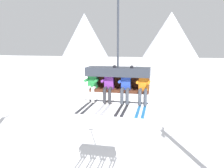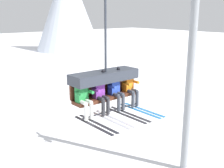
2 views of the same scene
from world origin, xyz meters
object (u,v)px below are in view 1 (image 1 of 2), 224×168
object	(u,v)px
chairlift_chair	(118,74)
skier_purple	(109,84)
skier_green	(92,84)
skier_blue	(126,85)
skier_orange	(143,86)

from	to	relation	value
chairlift_chair	skier_purple	distance (m)	0.49
skier_green	skier_blue	size ratio (longest dim) A/B	1.00
skier_purple	skier_orange	xyz separation A→B (m)	(1.19, -0.01, -0.02)
skier_green	skier_orange	world-z (taller)	same
chairlift_chair	skier_green	size ratio (longest dim) A/B	2.58
skier_green	skier_orange	distance (m)	1.79
skier_blue	skier_orange	distance (m)	0.59
skier_green	skier_blue	bearing A→B (deg)	0.33
skier_green	skier_orange	size ratio (longest dim) A/B	1.00
skier_green	skier_blue	distance (m)	1.20
chairlift_chair	skier_blue	bearing A→B (deg)	-35.29
chairlift_chair	skier_purple	xyz separation A→B (m)	(-0.29, -0.21, -0.32)
skier_green	skier_purple	bearing A→B (deg)	0.65
skier_purple	skier_orange	world-z (taller)	skier_purple
skier_green	skier_purple	world-z (taller)	skier_purple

